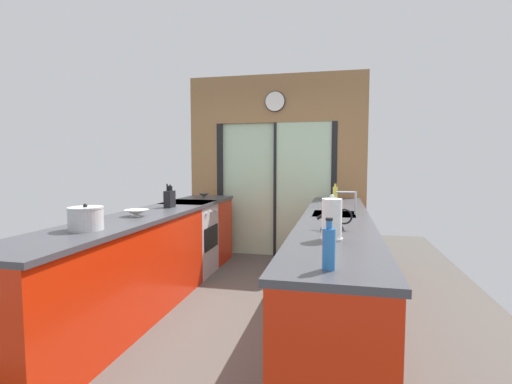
# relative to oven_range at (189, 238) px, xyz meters

# --- Properties ---
(ground_plane) EXTENTS (5.04, 7.60, 0.02)m
(ground_plane) POSITION_rel_oven_range_xyz_m (0.91, -0.65, -0.47)
(ground_plane) COLOR #4C4742
(back_wall_unit) EXTENTS (2.64, 0.12, 2.70)m
(back_wall_unit) POSITION_rel_oven_range_xyz_m (0.91, 1.15, 1.07)
(back_wall_unit) COLOR olive
(back_wall_unit) RESTS_ON ground_plane
(left_counter_run) EXTENTS (0.62, 3.80, 0.92)m
(left_counter_run) POSITION_rel_oven_range_xyz_m (-0.00, -1.12, 0.01)
(left_counter_run) COLOR red
(left_counter_run) RESTS_ON ground_plane
(right_counter_run) EXTENTS (0.62, 3.80, 0.92)m
(right_counter_run) POSITION_rel_oven_range_xyz_m (1.82, -0.95, 0.01)
(right_counter_run) COLOR red
(right_counter_run) RESTS_ON ground_plane
(sink_faucet) EXTENTS (0.19, 0.02, 0.22)m
(sink_faucet) POSITION_rel_oven_range_xyz_m (1.96, -0.70, 0.62)
(sink_faucet) COLOR #B7BABC
(sink_faucet) RESTS_ON right_counter_run
(oven_range) EXTENTS (0.60, 0.60, 0.92)m
(oven_range) POSITION_rel_oven_range_xyz_m (0.00, 0.00, 0.00)
(oven_range) COLOR #B7BABC
(oven_range) RESTS_ON ground_plane
(mixing_bowl_near) EXTENTS (0.22, 0.22, 0.06)m
(mixing_bowl_near) POSITION_rel_oven_range_xyz_m (0.02, -1.28, 0.50)
(mixing_bowl_near) COLOR silver
(mixing_bowl_near) RESTS_ON left_counter_run
(mixing_bowl_far) EXTENTS (0.15, 0.15, 0.07)m
(mixing_bowl_far) POSITION_rel_oven_range_xyz_m (0.02, 0.49, 0.50)
(mixing_bowl_far) COLOR #514C47
(mixing_bowl_far) RESTS_ON left_counter_run
(knife_block) EXTENTS (0.08, 0.14, 0.26)m
(knife_block) POSITION_rel_oven_range_xyz_m (0.02, -0.58, 0.56)
(knife_block) COLOR black
(knife_block) RESTS_ON left_counter_run
(stock_pot) EXTENTS (0.25, 0.25, 0.20)m
(stock_pot) POSITION_rel_oven_range_xyz_m (0.02, -1.99, 0.55)
(stock_pot) COLOR #B7BABC
(stock_pot) RESTS_ON left_counter_run
(kettle) EXTENTS (0.26, 0.18, 0.21)m
(kettle) POSITION_rel_oven_range_xyz_m (1.80, -1.59, 0.56)
(kettle) COLOR black
(kettle) RESTS_ON right_counter_run
(soap_bottle_near) EXTENTS (0.06, 0.06, 0.25)m
(soap_bottle_near) POSITION_rel_oven_range_xyz_m (1.80, -2.64, 0.57)
(soap_bottle_near) COLOR #286BB7
(soap_bottle_near) RESTS_ON right_counter_run
(soap_bottle_far) EXTENTS (0.06, 0.06, 0.26)m
(soap_bottle_far) POSITION_rel_oven_range_xyz_m (1.80, 0.08, 0.58)
(soap_bottle_far) COLOR #D1CC4C
(soap_bottle_far) RESTS_ON right_counter_run
(paper_towel_roll) EXTENTS (0.15, 0.15, 0.30)m
(paper_towel_roll) POSITION_rel_oven_range_xyz_m (1.80, -1.95, 0.60)
(paper_towel_roll) COLOR #B7BABC
(paper_towel_roll) RESTS_ON right_counter_run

